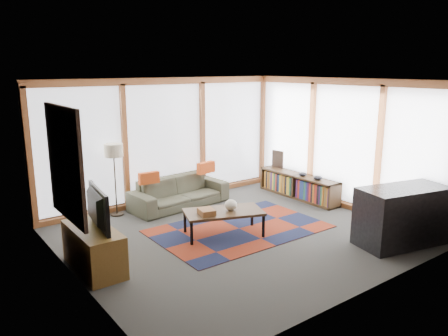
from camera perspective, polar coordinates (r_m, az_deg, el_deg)
ground at (r=7.58m, az=1.83°, el=-8.68°), size 5.50×5.50×0.00m
room_envelope at (r=7.89m, az=2.18°, el=3.82°), size 5.52×5.02×2.62m
rug at (r=7.82m, az=1.98°, el=-7.93°), size 2.98×1.92×0.01m
sofa at (r=9.01m, az=-5.85°, el=-3.16°), size 2.12×0.98×0.60m
pillow_left at (r=8.58m, az=-9.78°, el=-1.28°), size 0.42×0.16×0.22m
pillow_right at (r=9.29m, az=-2.38°, el=0.06°), size 0.45×0.20×0.24m
floor_lamp at (r=8.59m, az=-14.04°, el=-1.53°), size 0.35×0.35×1.41m
coffee_table at (r=7.48m, az=-0.05°, el=-7.21°), size 1.45×1.08×0.44m
book_stack at (r=7.22m, az=-2.31°, el=-5.73°), size 0.29×0.33×0.10m
vase at (r=7.41m, az=0.91°, el=-4.85°), size 0.23×0.23×0.19m
bookshelf at (r=9.72m, az=9.66°, el=-2.32°), size 0.38×2.08×0.52m
bowl_a at (r=9.26m, az=12.15°, el=-1.25°), size 0.19×0.19×0.09m
bowl_b at (r=9.52m, az=10.24°, el=-0.79°), size 0.18×0.18×0.09m
shelf_picture at (r=10.21m, az=7.02°, el=1.16°), size 0.08×0.31×0.40m
tv_console at (r=6.53m, az=-16.66°, el=-10.07°), size 0.51×1.22×0.61m
television at (r=6.34m, az=-16.90°, el=-5.08°), size 0.27×1.00×0.57m
bar_counter at (r=7.63m, az=22.30°, el=-5.79°), size 1.60×1.02×0.94m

